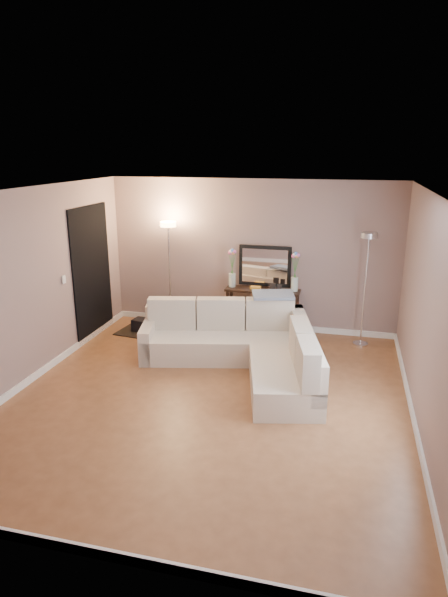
% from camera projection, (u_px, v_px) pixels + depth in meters
% --- Properties ---
extents(floor, '(5.00, 5.50, 0.01)m').
position_uv_depth(floor, '(209.00, 398.00, 6.42)').
color(floor, brown).
rests_on(floor, ground).
extents(ceiling, '(5.00, 5.50, 0.01)m').
position_uv_depth(ceiling, '(207.00, 192.00, 5.66)').
color(ceiling, white).
rests_on(ceiling, ground).
extents(wall_back, '(5.00, 0.02, 2.60)m').
position_uv_depth(wall_back, '(251.00, 256.00, 8.60)').
color(wall_back, gray).
rests_on(wall_back, ground).
extents(wall_front, '(5.00, 0.02, 2.60)m').
position_uv_depth(wall_front, '(100.00, 414.00, 3.48)').
color(wall_front, gray).
rests_on(wall_front, ground).
extents(wall_left, '(0.02, 5.50, 2.60)m').
position_uv_depth(wall_left, '(26.00, 288.00, 6.62)').
color(wall_left, gray).
rests_on(wall_left, ground).
extents(wall_right, '(0.02, 5.50, 2.60)m').
position_uv_depth(wall_right, '(428.00, 318.00, 5.46)').
color(wall_right, gray).
rests_on(wall_right, ground).
extents(baseboard_back, '(5.00, 0.03, 0.10)m').
position_uv_depth(baseboard_back, '(250.00, 324.00, 8.94)').
color(baseboard_back, white).
rests_on(baseboard_back, ground).
extents(baseboard_front, '(5.00, 0.03, 0.10)m').
position_uv_depth(baseboard_front, '(114.00, 556.00, 3.86)').
color(baseboard_front, white).
rests_on(baseboard_front, ground).
extents(baseboard_left, '(0.03, 5.50, 0.10)m').
position_uv_depth(baseboard_left, '(38.00, 374.00, 6.98)').
color(baseboard_left, white).
rests_on(baseboard_left, ground).
extents(baseboard_right, '(0.03, 5.50, 0.10)m').
position_uv_depth(baseboard_right, '(413.00, 418.00, 5.82)').
color(baseboard_right, white).
rests_on(baseboard_right, ground).
extents(doorway, '(0.02, 1.20, 2.20)m').
position_uv_depth(doorway, '(92.00, 273.00, 8.25)').
color(doorway, black).
rests_on(doorway, ground).
extents(switch_plate, '(0.02, 0.08, 0.12)m').
position_uv_depth(switch_plate, '(64.00, 280.00, 7.43)').
color(switch_plate, white).
rests_on(switch_plate, ground).
extents(sectional_sofa, '(2.93, 2.49, 0.87)m').
position_uv_depth(sectional_sofa, '(245.00, 346.00, 7.23)').
color(sectional_sofa, beige).
rests_on(sectional_sofa, floor).
extents(throw_blanket, '(0.70, 0.52, 0.08)m').
position_uv_depth(throw_blanket, '(273.00, 295.00, 7.64)').
color(throw_blanket, slate).
rests_on(throw_blanket, sectional_sofa).
extents(console_table, '(1.27, 0.36, 0.78)m').
position_uv_depth(console_table, '(258.00, 308.00, 8.59)').
color(console_table, black).
rests_on(console_table, floor).
extents(leaning_mirror, '(0.90, 0.06, 0.70)m').
position_uv_depth(leaning_mirror, '(265.00, 266.00, 8.51)').
color(leaning_mirror, black).
rests_on(leaning_mirror, console_table).
extents(table_decor, '(0.54, 0.12, 0.13)m').
position_uv_depth(table_decor, '(262.00, 287.00, 8.42)').
color(table_decor, gold).
rests_on(table_decor, console_table).
extents(flower_vase_left, '(0.14, 0.12, 0.67)m').
position_uv_depth(flower_vase_left, '(232.00, 271.00, 8.51)').
color(flower_vase_left, silver).
rests_on(flower_vase_left, console_table).
extents(flower_vase_right, '(0.14, 0.12, 0.67)m').
position_uv_depth(flower_vase_right, '(295.00, 275.00, 8.25)').
color(flower_vase_right, silver).
rests_on(flower_vase_right, console_table).
extents(floor_lamp_lit, '(0.30, 0.30, 1.88)m').
position_uv_depth(floor_lamp_lit, '(169.00, 253.00, 8.66)').
color(floor_lamp_lit, silver).
rests_on(floor_lamp_lit, floor).
extents(floor_lamp_unlit, '(0.31, 0.31, 1.84)m').
position_uv_depth(floor_lamp_unlit, '(367.00, 267.00, 7.77)').
color(floor_lamp_unlit, silver).
rests_on(floor_lamp_unlit, floor).
extents(charcoal_rug, '(1.33, 1.07, 0.02)m').
position_uv_depth(charcoal_rug, '(157.00, 330.00, 8.75)').
color(charcoal_rug, black).
rests_on(charcoal_rug, floor).
extents(black_bag, '(0.38, 0.29, 0.22)m').
position_uv_depth(black_bag, '(143.00, 325.00, 8.70)').
color(black_bag, black).
rests_on(black_bag, charcoal_rug).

